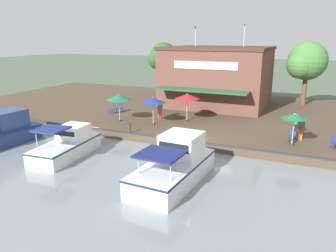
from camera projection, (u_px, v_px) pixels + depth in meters
ground_plane at (186, 150)px, 22.99m from camera, size 220.00×220.00×0.00m
quay_deck at (226, 114)px, 32.60m from camera, size 22.00×56.00×0.60m
quay_edge_fender at (186, 141)px, 22.91m from camera, size 0.20×50.40×0.10m
waterfront_restaurant at (218, 76)px, 34.85m from camera, size 10.85×10.53×8.44m
patio_umbrella_far_corner at (187, 96)px, 28.16m from camera, size 2.16×2.16×2.40m
patio_umbrella_mid_patio_right at (153, 100)px, 26.98m from camera, size 2.02×2.02×2.34m
patio_umbrella_back_row at (295, 116)px, 21.69m from camera, size 1.74×1.74×2.20m
patio_umbrella_by_entrance at (119, 97)px, 28.10m from camera, size 2.17×2.17×2.38m
cafe_chair_under_first_umbrella at (292, 135)px, 22.74m from camera, size 0.52×0.52×0.85m
cafe_chair_beside_entrance at (335, 142)px, 21.27m from camera, size 0.57×0.57×0.85m
cafe_chair_back_row_seat at (120, 107)px, 31.80m from camera, size 0.45×0.45×0.85m
cafe_chair_far_corner_seat at (112, 109)px, 31.18m from camera, size 0.60×0.60×0.85m
person_mid_patio at (301, 126)px, 22.96m from camera, size 0.48×0.48×1.69m
person_at_quay_edge at (160, 106)px, 29.03m from camera, size 0.51×0.51×1.82m
person_near_entrance at (296, 122)px, 24.15m from camera, size 0.46×0.46×1.61m
motorboat_mid_row at (179, 163)px, 18.09m from camera, size 7.39×2.84×2.48m
motorboat_fourth_along at (72, 144)px, 21.90m from camera, size 6.38×2.56×2.24m
motorboat_far_downstream at (5, 132)px, 23.96m from camera, size 7.21×2.76×2.41m
mooring_post at (130, 128)px, 24.92m from camera, size 0.22×0.22×0.75m
tree_downstream_bank at (306, 62)px, 34.25m from camera, size 4.24×4.03×6.71m
tree_upstream_bank at (162, 57)px, 41.96m from camera, size 3.74×3.56×6.49m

